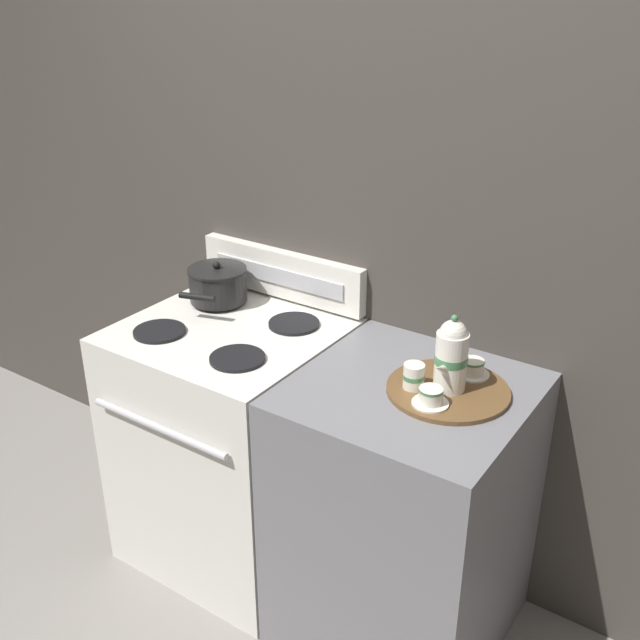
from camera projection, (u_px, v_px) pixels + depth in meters
The scene contains 11 objects.
ground_plane at pixel (312, 577), 2.74m from camera, with size 6.00×6.00×0.00m, color gray.
wall_back at pixel (370, 268), 2.53m from camera, with size 6.00×0.05×2.20m.
stove at pixel (234, 442), 2.71m from camera, with size 0.70×0.69×0.93m.
control_panel at pixel (282, 274), 2.70m from camera, with size 0.69×0.05×0.17m.
side_counter at pixel (403, 514), 2.36m from camera, with size 0.67×0.66×0.92m.
saucepan at pixel (218, 284), 2.68m from camera, with size 0.22×0.29×0.15m.
serving_tray at pixel (448, 390), 2.14m from camera, with size 0.35×0.35×0.01m.
teapot at pixel (451, 355), 2.09m from camera, with size 0.09×0.15×0.23m.
teacup_left at pixel (472, 368), 2.19m from camera, with size 0.10×0.10×0.05m.
teacup_right at pixel (431, 397), 2.05m from camera, with size 0.10×0.10×0.05m.
creamer_jug at pixel (414, 376), 2.13m from camera, with size 0.06×0.06×0.07m.
Camera 1 is at (1.19, -1.70, 2.03)m, focal length 42.00 mm.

